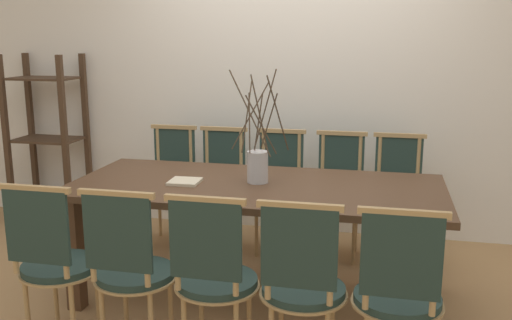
{
  "coord_description": "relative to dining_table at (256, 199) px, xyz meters",
  "views": [
    {
      "loc": [
        0.74,
        -3.27,
        1.62
      ],
      "look_at": [
        0.0,
        0.0,
        0.89
      ],
      "focal_mm": 40.0,
      "sensor_mm": 36.0,
      "label": 1
    }
  ],
  "objects": [
    {
      "name": "chair_far_rightend",
      "position": [
        0.86,
        0.83,
        -0.14
      ],
      "size": [
        0.42,
        0.42,
        0.92
      ],
      "rotation": [
        0.0,
        0.0,
        3.14
      ],
      "color": "#233833",
      "rests_on": "ground_plane"
    },
    {
      "name": "chair_near_right",
      "position": [
        0.41,
        -0.83,
        -0.14
      ],
      "size": [
        0.42,
        0.42,
        0.92
      ],
      "color": "#233833",
      "rests_on": "ground_plane"
    },
    {
      "name": "chair_near_leftend",
      "position": [
        -0.87,
        -0.83,
        -0.14
      ],
      "size": [
        0.42,
        0.42,
        0.92
      ],
      "color": "#233833",
      "rests_on": "ground_plane"
    },
    {
      "name": "ground_plane",
      "position": [
        0.0,
        0.0,
        -0.64
      ],
      "size": [
        16.0,
        16.0,
        0.0
      ],
      "primitive_type": "plane",
      "color": "#A87F51"
    },
    {
      "name": "chair_near_rightend",
      "position": [
        0.84,
        -0.83,
        -0.14
      ],
      "size": [
        0.42,
        0.42,
        0.92
      ],
      "color": "#233833",
      "rests_on": "ground_plane"
    },
    {
      "name": "vase_centerpiece",
      "position": [
        0.0,
        0.04,
        0.22
      ],
      "size": [
        0.36,
        0.35,
        0.69
      ],
      "color": "silver",
      "rests_on": "dining_table"
    },
    {
      "name": "wall_rear",
      "position": [
        0.0,
        1.36,
        0.96
      ],
      "size": [
        12.0,
        0.06,
        3.2
      ],
      "color": "white",
      "rests_on": "ground_plane"
    },
    {
      "name": "chair_far_center",
      "position": [
        -0.02,
        0.83,
        -0.14
      ],
      "size": [
        0.42,
        0.42,
        0.92
      ],
      "rotation": [
        0.0,
        0.0,
        3.14
      ],
      "color": "#233833",
      "rests_on": "ground_plane"
    },
    {
      "name": "shelving_rack",
      "position": [
        -2.1,
        1.09,
        0.09
      ],
      "size": [
        0.59,
        0.4,
        1.47
      ],
      "color": "#422D1E",
      "rests_on": "ground_plane"
    },
    {
      "name": "book_stack",
      "position": [
        -0.43,
        -0.07,
        0.1
      ],
      "size": [
        0.19,
        0.19,
        0.02
      ],
      "color": "beige",
      "rests_on": "dining_table"
    },
    {
      "name": "dining_table",
      "position": [
        0.0,
        0.0,
        0.0
      ],
      "size": [
        2.25,
        1.0,
        0.74
      ],
      "color": "#4C3321",
      "rests_on": "ground_plane"
    },
    {
      "name": "chair_far_right",
      "position": [
        0.44,
        0.83,
        -0.14
      ],
      "size": [
        0.42,
        0.42,
        0.92
      ],
      "rotation": [
        0.0,
        0.0,
        3.14
      ],
      "color": "#233833",
      "rests_on": "ground_plane"
    },
    {
      "name": "chair_far_left",
      "position": [
        -0.47,
        0.83,
        -0.14
      ],
      "size": [
        0.42,
        0.42,
        0.92
      ],
      "rotation": [
        0.0,
        0.0,
        3.14
      ],
      "color": "#233833",
      "rests_on": "ground_plane"
    },
    {
      "name": "chair_near_center",
      "position": [
        -0.02,
        -0.83,
        -0.14
      ],
      "size": [
        0.42,
        0.42,
        0.92
      ],
      "color": "#233833",
      "rests_on": "ground_plane"
    },
    {
      "name": "chair_far_leftend",
      "position": [
        -0.89,
        0.83,
        -0.14
      ],
      "size": [
        0.42,
        0.42,
        0.92
      ],
      "rotation": [
        0.0,
        0.0,
        3.14
      ],
      "color": "#233833",
      "rests_on": "ground_plane"
    },
    {
      "name": "chair_near_left",
      "position": [
        -0.45,
        -0.83,
        -0.14
      ],
      "size": [
        0.42,
        0.42,
        0.92
      ],
      "color": "#233833",
      "rests_on": "ground_plane"
    }
  ]
}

